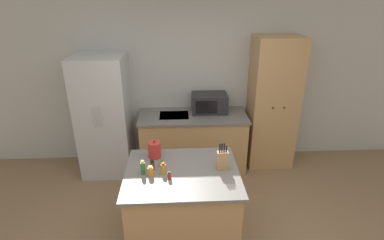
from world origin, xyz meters
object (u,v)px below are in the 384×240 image
Objects in this scene: spice_bottle_pale_salt at (169,175)px; refrigerator at (105,116)px; knife_block at (223,160)px; spice_bottle_orange_cap at (151,171)px; spice_bottle_amber_oil at (163,168)px; kettle at (155,150)px; pantry_cabinet at (273,104)px; spice_bottle_short_red at (152,165)px; spice_bottle_tall_dark at (162,164)px; microwave at (209,103)px; spice_bottle_green_herb at (143,168)px.

refrigerator is at bearing 121.01° from spice_bottle_pale_salt.
knife_block is 2.83× the size of spice_bottle_orange_cap.
spice_bottle_amber_oil is 0.35m from kettle.
pantry_cabinet reaches higher than spice_bottle_pale_salt.
knife_block is 1.47× the size of kettle.
spice_bottle_short_red is 0.25m from kettle.
spice_bottle_short_red is (-0.10, -0.03, 0.01)m from spice_bottle_tall_dark.
microwave is at bearing 66.82° from spice_bottle_tall_dark.
refrigerator reaches higher than microwave.
spice_bottle_orange_cap is (-0.01, -0.12, 0.00)m from spice_bottle_short_red.
microwave is 6.30× the size of spice_bottle_tall_dark.
spice_bottle_green_herb is at bearing 154.45° from spice_bottle_orange_cap.
knife_block reaches higher than kettle.
knife_block reaches higher than spice_bottle_pale_salt.
microwave is (1.59, 0.15, 0.12)m from refrigerator.
pantry_cabinet reaches higher than knife_block.
spice_bottle_orange_cap is at bearing -136.46° from pantry_cabinet.
microwave is 1.90m from spice_bottle_pale_salt.
knife_block is at bearing -5.71° from spice_bottle_tall_dark.
spice_bottle_short_red is at bearing -92.82° from kettle.
knife_block is 0.76m from spice_bottle_orange_cap.
spice_bottle_tall_dark is 0.24m from kettle.
refrigerator is 14.67× the size of spice_bottle_amber_oil.
refrigerator reaches higher than spice_bottle_amber_oil.
spice_bottle_amber_oil is at bearing -134.87° from pantry_cabinet.
spice_bottle_orange_cap is (0.80, -1.59, 0.04)m from refrigerator.
microwave reaches higher than spice_bottle_orange_cap.
spice_bottle_green_herb is (-1.84, -1.63, -0.06)m from pantry_cabinet.
microwave is 3.49× the size of spice_bottle_green_herb.
pantry_cabinet is 23.97× the size of spice_bottle_tall_dark.
spice_bottle_short_red is at bearing -138.49° from pantry_cabinet.
spice_bottle_green_herb is at bearing -64.98° from refrigerator.
spice_bottle_amber_oil is at bearing -78.55° from spice_bottle_tall_dark.
spice_bottle_tall_dark is at bearing -57.66° from refrigerator.
knife_block is (1.55, -1.50, 0.10)m from refrigerator.
pantry_cabinet is 2.43m from spice_bottle_orange_cap.
spice_bottle_amber_oil is at bearing -72.04° from kettle.
refrigerator is at bearing 118.99° from spice_bottle_short_red.
spice_bottle_pale_salt is at bearing -19.46° from spice_bottle_orange_cap.
spice_bottle_amber_oil reaches higher than spice_bottle_short_red.
refrigerator is at bearing 120.97° from spice_bottle_amber_oil.
microwave is at bearing 64.37° from spice_bottle_short_red.
kettle is at bearing 72.97° from spice_bottle_green_herb.
knife_block is 2.02× the size of spice_bottle_green_herb.
spice_bottle_amber_oil is at bearing -1.15° from spice_bottle_green_herb.
microwave is at bearing 5.32° from refrigerator.
spice_bottle_amber_oil is 1.49× the size of spice_bottle_pale_salt.
knife_block is 3.64× the size of spice_bottle_tall_dark.
pantry_cabinet reaches higher than spice_bottle_orange_cap.
knife_block is (-0.03, -1.65, -0.03)m from microwave.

